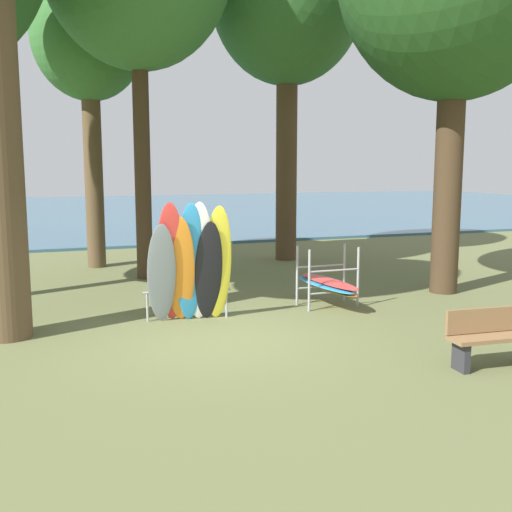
{
  "coord_description": "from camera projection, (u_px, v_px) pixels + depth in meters",
  "views": [
    {
      "loc": [
        -2.84,
        -9.84,
        2.91
      ],
      "look_at": [
        1.34,
        1.63,
        1.1
      ],
      "focal_mm": 43.22,
      "sensor_mm": 36.0,
      "label": 1
    }
  ],
  "objects": [
    {
      "name": "leaning_board_pile",
      "position": [
        190.0,
        267.0,
        11.33
      ],
      "size": [
        1.66,
        0.86,
        2.28
      ],
      "color": "gray",
      "rests_on": "ground"
    },
    {
      "name": "board_storage_rack",
      "position": [
        328.0,
        284.0,
        12.75
      ],
      "size": [
        1.15,
        2.13,
        1.25
      ],
      "color": "#9EA0A5",
      "rests_on": "ground"
    },
    {
      "name": "ground_plane",
      "position": [
        215.0,
        337.0,
        10.53
      ],
      "size": [
        80.0,
        80.0,
        0.0
      ],
      "primitive_type": "plane",
      "color": "#60663D"
    },
    {
      "name": "park_bench",
      "position": [
        493.0,
        336.0,
        8.91
      ],
      "size": [
        1.43,
        0.51,
        0.85
      ],
      "color": "#2D2D33",
      "rests_on": "ground"
    },
    {
      "name": "lake_water",
      "position": [
        81.0,
        211.0,
        38.27
      ],
      "size": [
        80.0,
        36.0,
        0.1
      ],
      "primitive_type": "cube",
      "color": "#38607A",
      "rests_on": "ground"
    },
    {
      "name": "tree_deep_back",
      "position": [
        89.0,
        40.0,
        16.84
      ],
      "size": [
        3.11,
        3.11,
        8.23
      ],
      "color": "brown",
      "rests_on": "ground"
    }
  ]
}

